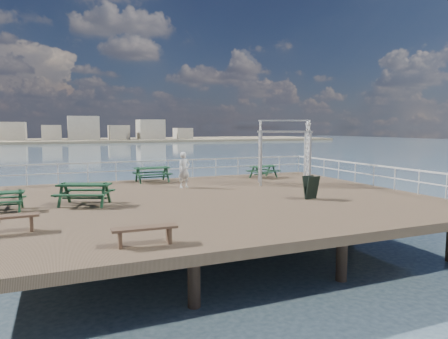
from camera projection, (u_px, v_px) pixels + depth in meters
The scene contains 11 objects.
ground at pixel (210, 201), 16.84m from camera, with size 18.00×14.00×0.30m, color brown.
sea_backdrop at pixel (114, 137), 144.88m from camera, with size 300.00×300.00×9.20m.
railing at pixel (189, 171), 19.07m from camera, with size 17.77×13.76×1.10m.
picnic_table_b at pixel (152, 171), 21.65m from camera, with size 1.93×1.60×0.90m.
picnic_table_c at pixel (263, 169), 23.45m from camera, with size 1.94×1.73×0.79m.
picnic_table_d at pixel (84, 190), 15.15m from camera, with size 2.36×2.16×0.93m.
flat_bench_near at pixel (6, 220), 11.12m from camera, with size 1.73×0.45×0.49m.
flat_bench_far at pixel (145, 231), 9.98m from camera, with size 1.64×0.45×0.47m.
trellis_arbor at pixel (284, 156), 20.72m from camera, with size 3.03×2.39×3.34m.
sandwich_board at pixel (311, 188), 16.44m from camera, with size 0.64×0.51×0.97m.
person at pixel (184, 170), 19.52m from camera, with size 0.64×0.42×1.75m, color silver.
Camera 1 is at (-5.77, -15.59, 2.94)m, focal length 32.00 mm.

